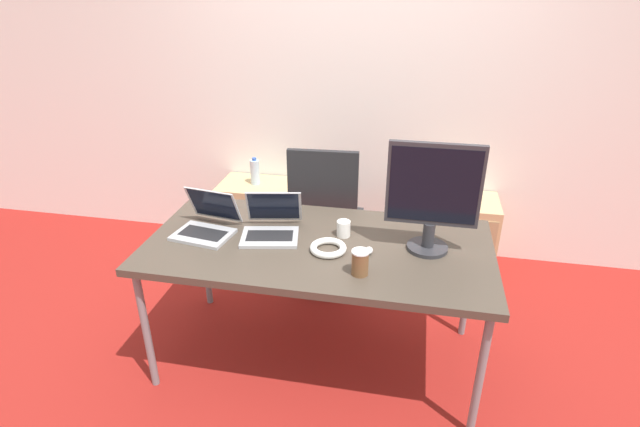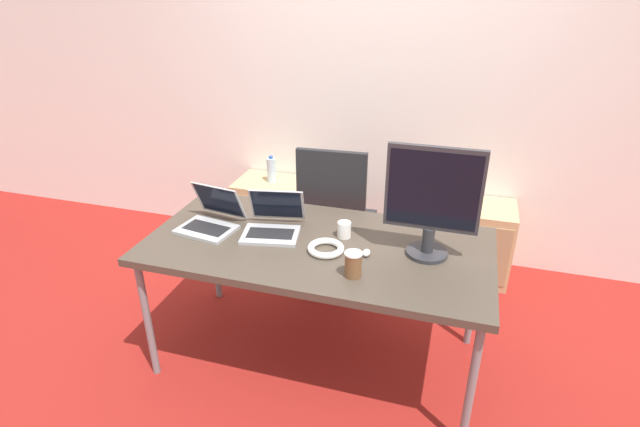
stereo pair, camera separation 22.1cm
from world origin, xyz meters
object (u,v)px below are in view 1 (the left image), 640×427
at_px(office_chair, 326,234).
at_px(cabinet_right, 455,234).
at_px(cabinet_left, 258,216).
at_px(coffee_cup_white, 344,229).
at_px(laptop_left, 207,224).
at_px(water_bottle, 255,172).
at_px(laptop_right, 271,226).
at_px(mouse, 369,250).
at_px(cable_coil, 328,248).
at_px(coffee_cup_brown, 360,262).
at_px(monitor, 433,196).

bearing_deg(office_chair, cabinet_right, 24.11).
bearing_deg(cabinet_left, coffee_cup_white, -51.67).
bearing_deg(laptop_left, water_bottle, 95.86).
xyz_separation_m(water_bottle, laptop_right, (0.47, -1.14, 0.16)).
xyz_separation_m(mouse, cable_coil, (-0.20, -0.02, 0.00)).
distance_m(coffee_cup_brown, cable_coil, 0.26).
bearing_deg(cable_coil, cabinet_left, 122.61).
height_order(office_chair, laptop_left, office_chair).
bearing_deg(cable_coil, laptop_right, 160.80).
relative_size(coffee_cup_white, cable_coil, 0.46).
relative_size(cabinet_left, water_bottle, 2.64).
distance_m(water_bottle, laptop_right, 1.24).
bearing_deg(laptop_right, office_chair, 77.43).
height_order(office_chair, water_bottle, office_chair).
height_order(mouse, cable_coil, cable_coil).
height_order(monitor, coffee_cup_brown, monitor).
relative_size(laptop_left, coffee_cup_white, 4.02).
distance_m(cabinet_left, water_bottle, 0.38).
bearing_deg(cable_coil, monitor, 13.40).
bearing_deg(coffee_cup_white, water_bottle, 128.27).
bearing_deg(water_bottle, coffee_cup_white, -51.73).
xyz_separation_m(water_bottle, cable_coil, (0.80, -1.26, 0.13)).
bearing_deg(cabinet_left, laptop_right, -67.53).
relative_size(water_bottle, cable_coil, 1.13).
xyz_separation_m(cabinet_right, cable_coil, (-0.74, -1.25, 0.50)).
height_order(coffee_cup_brown, cable_coil, coffee_cup_brown).
height_order(cabinet_right, coffee_cup_white, coffee_cup_white).
bearing_deg(cabinet_left, office_chair, -32.58).
bearing_deg(mouse, office_chair, 114.16).
distance_m(coffee_cup_white, coffee_cup_brown, 0.38).
distance_m(cabinet_right, laptop_left, 1.92).
bearing_deg(monitor, cable_coil, -166.60).
bearing_deg(laptop_right, laptop_left, -173.13).
relative_size(cabinet_right, mouse, 9.46).
relative_size(water_bottle, laptop_left, 0.61).
relative_size(laptop_right, mouse, 6.09).
bearing_deg(laptop_right, cabinet_right, 46.80).
distance_m(cabinet_right, water_bottle, 1.59).
relative_size(office_chair, coffee_cup_white, 12.33).
xyz_separation_m(cabinet_left, water_bottle, (-0.00, 0.00, 0.38)).
height_order(cabinet_left, cable_coil, cable_coil).
bearing_deg(coffee_cup_brown, office_chair, 108.84).
height_order(cabinet_right, mouse, mouse).
bearing_deg(laptop_left, laptop_right, 6.87).
relative_size(monitor, coffee_cup_brown, 4.55).
bearing_deg(office_chair, water_bottle, 147.27).
bearing_deg(water_bottle, coffee_cup_brown, -55.55).
height_order(water_bottle, laptop_right, laptop_right).
bearing_deg(laptop_right, coffee_cup_white, 8.87).
relative_size(water_bottle, coffee_cup_white, 2.44).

